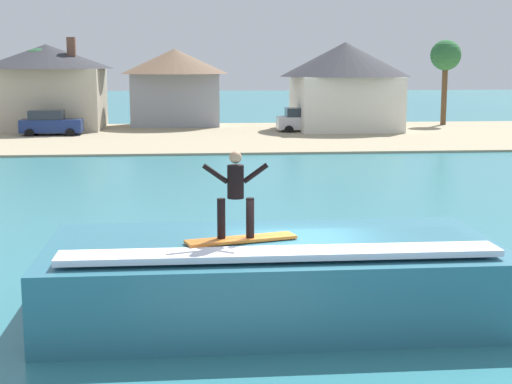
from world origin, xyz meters
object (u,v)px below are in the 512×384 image
house_gabled_white (345,81)px  car_far_shore (304,120)px  car_near_shore (50,123)px  tree_short_bushy (446,58)px  house_with_chimney (47,83)px  house_small_cottage (175,80)px  surfer (236,190)px  tree_tall_bare (40,70)px  wave_crest (273,277)px  surfboard (241,239)px

house_gabled_white → car_far_shore: bearing=-153.7°
car_near_shore → tree_short_bushy: (30.32, 6.28, 4.58)m
house_with_chimney → house_gabled_white: size_ratio=1.03×
car_far_shore → house_small_cottage: house_small_cottage is taller
surfer → tree_short_bushy: 50.61m
car_near_shore → tree_short_bushy: bearing=11.7°
house_small_cottage → car_far_shore: bearing=-33.7°
house_gabled_white → tree_short_bushy: size_ratio=1.41×
car_far_shore → house_small_cottage: 11.77m
car_near_shore → tree_tall_bare: tree_tall_bare is taller
wave_crest → house_gabled_white: size_ratio=0.92×
house_gabled_white → tree_tall_bare: (-22.81, 1.83, 0.84)m
wave_crest → surfer: (-0.78, -0.56, 1.90)m
house_with_chimney → surfboard: bearing=-75.9°
car_near_shore → house_gabled_white: bearing=7.7°
house_with_chimney → tree_tall_bare: 1.22m
surfboard → car_near_shore: (-10.37, 40.09, -0.78)m
wave_crest → tree_short_bushy: (19.28, 45.82, 4.72)m
surfboard → house_gabled_white: house_gabled_white is taller
house_gabled_white → wave_crest: bearing=-103.7°
house_small_cottage → surfer: bearing=-88.0°
tree_tall_bare → car_far_shore: bearing=-10.1°
surfboard → surfer: size_ratio=1.31×
car_near_shore → tree_short_bushy: 31.31m
car_near_shore → house_small_cottage: size_ratio=0.49×
surfboard → house_small_cottage: house_small_cottage is taller
surfer → car_far_shore: (7.84, 41.34, -1.76)m
tree_tall_bare → tree_short_bushy: size_ratio=0.89×
surfer → car_far_shore: size_ratio=0.41×
house_with_chimney → tree_short_bushy: house_with_chimney is taller
wave_crest → house_with_chimney: (-12.06, 44.90, 2.83)m
house_small_cottage → tree_tall_bare: house_small_cottage is taller
tree_tall_bare → house_with_chimney: bearing=58.8°
surfer → tree_tall_bare: bearing=104.6°
surfboard → house_gabled_white: (11.03, 42.97, 2.01)m
surfboard → house_small_cottage: size_ratio=0.26×
car_far_shore → wave_crest: bearing=-99.8°
wave_crest → tree_tall_bare: bearing=105.7°
wave_crest → surfboard: bearing=-140.9°
wave_crest → surfboard: size_ratio=4.08×
surfer → house_small_cottage: bearing=92.0°
car_far_shore → tree_short_bushy: 13.98m
wave_crest → tree_short_bushy: 49.93m
surfboard → tree_short_bushy: (19.96, 46.37, 3.79)m
car_near_shore → house_gabled_white: 21.78m
house_gabled_white → tree_short_bushy: tree_short_bushy is taller
house_small_cottage → tree_tall_bare: 10.45m
car_far_shore → tree_short_bushy: tree_short_bushy is taller
car_far_shore → surfer: bearing=-100.7°
house_with_chimney → tree_tall_bare: (-0.40, -0.66, 0.95)m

